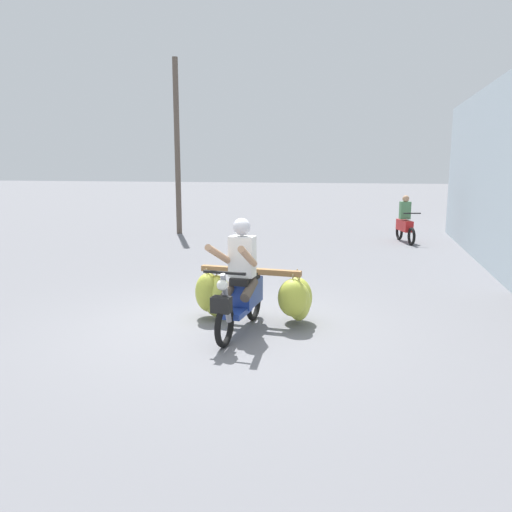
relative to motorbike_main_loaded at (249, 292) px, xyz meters
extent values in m
plane|color=slate|center=(-0.29, -0.23, -0.48)|extent=(120.00, 120.00, 0.00)
torus|color=black|center=(-0.09, -0.97, -0.20)|extent=(0.13, 0.56, 0.56)
torus|color=black|center=(0.01, 0.22, -0.20)|extent=(0.13, 0.56, 0.56)
cube|color=navy|center=(-0.05, -0.48, -0.16)|extent=(0.29, 0.58, 0.08)
cube|color=navy|center=(-0.01, -0.08, 0.02)|extent=(0.33, 0.66, 0.36)
cube|color=black|center=(-0.02, -0.16, 0.24)|extent=(0.31, 0.62, 0.10)
cylinder|color=gray|center=(-0.08, -0.91, 0.14)|extent=(0.09, 0.29, 0.69)
cylinder|color=black|center=(-0.09, -0.95, 0.48)|extent=(0.56, 0.09, 0.04)
sphere|color=silver|center=(-0.10, -1.03, 0.34)|extent=(0.14, 0.14, 0.14)
cube|color=black|center=(-0.10, -1.07, 0.10)|extent=(0.25, 0.18, 0.20)
cube|color=navy|center=(-0.09, -0.97, 0.10)|extent=(0.12, 0.29, 0.04)
cube|color=olive|center=(0.00, 0.07, 0.30)|extent=(1.50, 0.23, 0.08)
cube|color=olive|center=(0.02, 0.25, 0.27)|extent=(1.35, 0.20, 0.06)
ellipsoid|color=#BCC64C|center=(-0.69, 0.23, -0.10)|extent=(0.43, 0.39, 0.60)
cylinder|color=#998459|center=(-0.69, 0.23, 0.24)|extent=(0.02, 0.02, 0.13)
ellipsoid|color=#AFB93F|center=(0.65, 0.30, -0.12)|extent=(0.48, 0.44, 0.61)
cylinder|color=#998459|center=(0.65, 0.30, 0.23)|extent=(0.02, 0.02, 0.16)
ellipsoid|color=#B9C349|center=(0.71, 0.11, -0.13)|extent=(0.42, 0.40, 0.56)
cylinder|color=#998459|center=(0.71, 0.11, 0.22)|extent=(0.02, 0.02, 0.19)
ellipsoid|color=#B9C349|center=(-0.53, 0.14, -0.12)|extent=(0.57, 0.54, 0.63)
cylinder|color=#998459|center=(-0.53, 0.14, 0.24)|extent=(0.02, 0.02, 0.15)
ellipsoid|color=#ADB73D|center=(0.64, -0.06, -0.03)|extent=(0.43, 0.39, 0.54)
cylinder|color=#998459|center=(0.64, -0.06, 0.26)|extent=(0.02, 0.02, 0.10)
ellipsoid|color=#AFB93F|center=(-0.65, 0.05, -0.04)|extent=(0.36, 0.33, 0.55)
cylinder|color=#998459|center=(-0.65, 0.05, 0.26)|extent=(0.02, 0.02, 0.11)
cube|color=silver|center=(-0.03, -0.28, 0.57)|extent=(0.36, 0.25, 0.56)
sphere|color=silver|center=(-0.03, -0.30, 0.98)|extent=(0.24, 0.24, 0.24)
cylinder|color=tan|center=(0.14, -0.63, 0.63)|extent=(0.10, 0.72, 0.39)
cylinder|color=tan|center=(-0.25, -0.60, 0.63)|extent=(0.20, 0.72, 0.39)
cylinder|color=#4C4238|center=(0.10, -0.41, 0.14)|extent=(0.17, 0.45, 0.27)
cylinder|color=#4C4238|center=(-0.18, -0.38, 0.14)|extent=(0.17, 0.45, 0.27)
torus|color=black|center=(2.84, 8.26, -0.22)|extent=(0.21, 0.52, 0.52)
torus|color=black|center=(2.56, 9.32, -0.22)|extent=(0.21, 0.52, 0.52)
cube|color=red|center=(2.67, 8.89, 0.02)|extent=(0.47, 0.93, 0.32)
cylinder|color=black|center=(2.83, 8.31, 0.44)|extent=(0.49, 0.17, 0.04)
cube|color=#4C7F51|center=(2.67, 8.90, 0.47)|extent=(0.34, 0.27, 0.52)
sphere|color=tan|center=(2.67, 8.89, 0.82)|extent=(0.20, 0.20, 0.20)
cylinder|color=brown|center=(-4.63, 9.27, 2.36)|extent=(0.18, 0.18, 5.69)
camera|label=1|loc=(1.66, -6.96, 1.80)|focal=35.95mm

